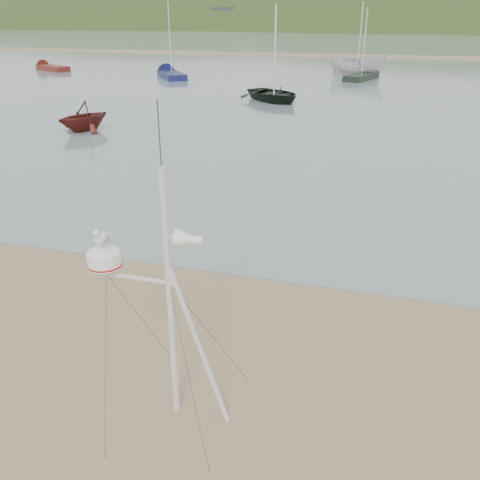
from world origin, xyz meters
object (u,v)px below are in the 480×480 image
(boat_dark, at_px, (275,65))
(sailboat_dark_mid, at_px, (368,75))
(boat_white, at_px, (359,47))
(boat_red, at_px, (81,102))
(dinghy_red_far, at_px, (46,67))
(mast_rig, at_px, (168,350))
(sailboat_blue_near, at_px, (168,73))

(boat_dark, relative_size, sailboat_dark_mid, 0.70)
(boat_dark, bearing_deg, boat_white, 27.15)
(boat_red, bearing_deg, boat_dark, 81.99)
(boat_white, relative_size, dinghy_red_far, 0.85)
(mast_rig, xyz_separation_m, boat_red, (-11.74, 16.51, 0.34))
(sailboat_blue_near, bearing_deg, sailboat_dark_mid, 11.11)
(boat_red, bearing_deg, sailboat_dark_mid, 88.60)
(mast_rig, height_order, boat_red, mast_rig)
(dinghy_red_far, bearing_deg, sailboat_dark_mid, 2.58)
(sailboat_dark_mid, xyz_separation_m, sailboat_blue_near, (-17.96, -3.53, -0.00))
(boat_dark, distance_m, boat_white, 16.84)
(boat_red, height_order, sailboat_dark_mid, sailboat_dark_mid)
(boat_dark, relative_size, dinghy_red_far, 0.77)
(boat_white, height_order, sailboat_blue_near, sailboat_blue_near)
(mast_rig, height_order, boat_white, boat_white)
(mast_rig, distance_m, boat_white, 44.56)
(sailboat_dark_mid, bearing_deg, boat_dark, -108.10)
(mast_rig, height_order, sailboat_blue_near, sailboat_blue_near)
(boat_red, xyz_separation_m, sailboat_dark_mid, (11.88, 27.27, -1.10))
(boat_dark, bearing_deg, sailboat_dark_mid, 23.00)
(mast_rig, relative_size, boat_red, 1.61)
(boat_red, relative_size, dinghy_red_far, 0.46)
(boat_red, relative_size, sailboat_dark_mid, 0.42)
(mast_rig, relative_size, sailboat_blue_near, 0.64)
(dinghy_red_far, height_order, sailboat_dark_mid, sailboat_dark_mid)
(boat_white, xyz_separation_m, dinghy_red_far, (-31.53, -2.22, -2.29))
(dinghy_red_far, relative_size, sailboat_dark_mid, 0.92)
(boat_dark, distance_m, dinghy_red_far, 30.96)
(boat_white, bearing_deg, sailboat_dark_mid, -119.55)
(mast_rig, height_order, boat_dark, boat_dark)
(mast_rig, bearing_deg, boat_white, 91.16)
(boat_dark, height_order, boat_red, boat_dark)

